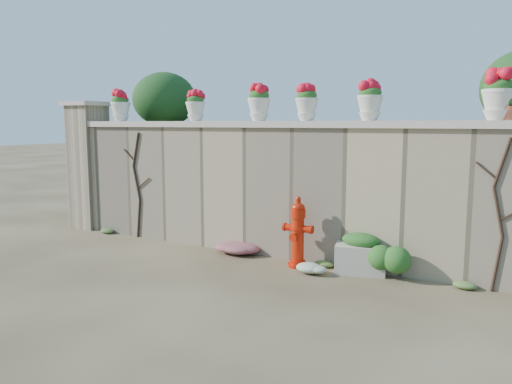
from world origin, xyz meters
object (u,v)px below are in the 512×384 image
Objects in this scene: fire_hydrant at (298,232)px; planter_box at (360,254)px; urn_pot_0 at (120,106)px; terracotta_pot at (508,110)px.

fire_hydrant reaches higher than planter_box.
urn_pot_0 is 6.47m from terracotta_pot.
planter_box is at bearing 9.68° from fire_hydrant.
fire_hydrant is 1.80× the size of urn_pot_0.
fire_hydrant is 3.13m from terracotta_pot.
fire_hydrant is 4.34m from urn_pot_0.
terracotta_pot is (6.47, -0.00, -0.15)m from urn_pot_0.
urn_pot_0 reaches higher than fire_hydrant.
terracotta_pot reaches higher than planter_box.
planter_box is at bearing -3.61° from urn_pot_0.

